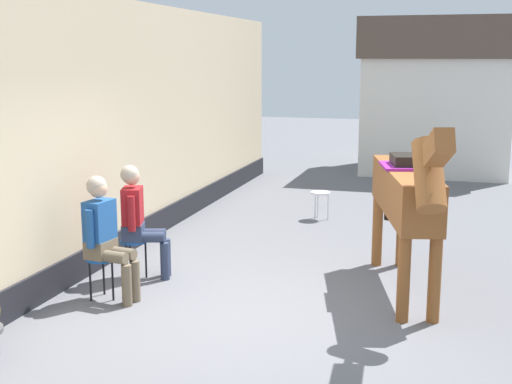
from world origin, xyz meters
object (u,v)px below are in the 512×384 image
(seated_visitor_near, at_px, (105,232))
(spare_stool_white, at_px, (320,195))
(seated_visitor_far, at_px, (138,216))
(saddled_horse_center, at_px, (407,194))

(seated_visitor_near, xyz_separation_m, spare_stool_white, (1.53, 4.45, -0.38))
(seated_visitor_near, height_order, spare_stool_white, seated_visitor_near)
(seated_visitor_near, bearing_deg, spare_stool_white, 71.05)
(seated_visitor_far, height_order, spare_stool_white, seated_visitor_far)
(spare_stool_white, bearing_deg, seated_visitor_near, -108.95)
(seated_visitor_far, bearing_deg, spare_stool_white, 67.39)
(seated_visitor_far, xyz_separation_m, spare_stool_white, (1.52, 3.65, -0.38))
(saddled_horse_center, bearing_deg, seated_visitor_near, -160.42)
(saddled_horse_center, distance_m, spare_stool_white, 3.78)
(seated_visitor_near, relative_size, seated_visitor_far, 1.00)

